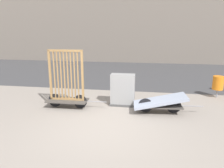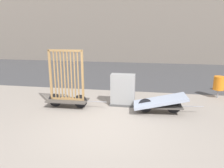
% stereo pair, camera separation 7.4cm
% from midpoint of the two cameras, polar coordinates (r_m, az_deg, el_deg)
% --- Properties ---
extents(ground_plane, '(60.00, 60.00, 0.00)m').
position_cam_midpoint_polar(ground_plane, '(6.35, -2.51, -11.44)').
color(ground_plane, gray).
extents(road_strip, '(56.00, 8.64, 0.01)m').
position_cam_midpoint_polar(road_strip, '(14.15, 4.23, 3.00)').
color(road_strip, '#424244').
rests_on(road_strip, ground_plane).
extents(building_facade, '(48.00, 4.00, 10.16)m').
position_cam_midpoint_polar(building_facade, '(20.32, 6.20, 20.74)').
color(building_facade, slate).
rests_on(building_facade, ground_plane).
extents(bike_cart_with_bedframe, '(2.16, 0.70, 2.07)m').
position_cam_midpoint_polar(bike_cart_with_bedframe, '(7.87, -11.93, -1.10)').
color(bike_cart_with_bedframe, '#4C4742').
rests_on(bike_cart_with_bedframe, ground_plane).
extents(bike_cart_with_mattress, '(2.31, 0.95, 0.64)m').
position_cam_midpoint_polar(bike_cart_with_mattress, '(7.48, 12.11, -4.69)').
color(bike_cart_with_mattress, '#4C4742').
rests_on(bike_cart_with_mattress, ground_plane).
extents(utility_cabinet, '(0.93, 0.44, 1.17)m').
position_cam_midpoint_polar(utility_cabinet, '(7.97, 2.54, -1.85)').
color(utility_cabinet, '#4C4C4C').
rests_on(utility_cabinet, ground_plane).
extents(trash_bin, '(0.42, 0.42, 0.90)m').
position_cam_midpoint_polar(trash_bin, '(9.83, 25.77, 0.24)').
color(trash_bin, gray).
rests_on(trash_bin, ground_plane).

